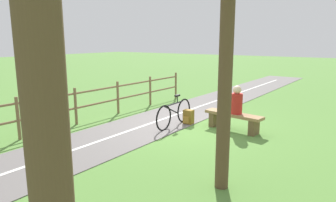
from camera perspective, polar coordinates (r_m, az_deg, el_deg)
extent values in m
plane|color=#548438|center=(9.03, 3.18, -4.55)|extent=(80.00, 80.00, 0.00)
cube|color=#66605E|center=(6.94, -22.46, -10.34)|extent=(3.37, 36.05, 0.02)
cube|color=silver|center=(6.93, -22.46, -10.26)|extent=(1.16, 31.99, 0.00)
cube|color=#937047|center=(8.63, 12.10, -2.48)|extent=(1.69, 0.63, 0.08)
cube|color=brown|center=(8.41, 15.68, -4.73)|extent=(0.21, 0.37, 0.40)
cube|color=brown|center=(9.00, 8.63, -3.37)|extent=(0.21, 0.37, 0.40)
cylinder|color=#B2231E|center=(8.52, 12.64, -0.49)|extent=(0.36, 0.36, 0.56)
sphere|color=beige|center=(8.45, 12.75, 2.04)|extent=(0.23, 0.23, 0.23)
torus|color=black|center=(8.40, -0.80, -3.19)|extent=(0.06, 0.73, 0.73)
torus|color=black|center=(9.30, 2.96, -1.76)|extent=(0.06, 0.73, 0.73)
cylinder|color=black|center=(8.78, 1.19, -0.49)|extent=(0.05, 0.93, 0.04)
cylinder|color=black|center=(8.67, 0.61, -1.67)|extent=(0.05, 0.67, 0.34)
cylinder|color=black|center=(8.89, 1.75, 0.32)|extent=(0.03, 0.03, 0.20)
cube|color=black|center=(8.87, 1.75, 1.02)|extent=(0.08, 0.20, 0.05)
cube|color=olive|center=(9.13, 3.84, -2.97)|extent=(0.28, 0.21, 0.43)
cube|color=#A57A2A|center=(9.04, 3.43, -3.54)|extent=(0.19, 0.04, 0.19)
cylinder|color=brown|center=(13.15, 1.46, 2.93)|extent=(0.08, 0.08, 1.09)
cylinder|color=brown|center=(11.77, -3.33, 1.93)|extent=(0.08, 0.08, 1.09)
cylinder|color=brown|center=(10.50, -9.31, 0.65)|extent=(0.08, 0.08, 1.09)
cylinder|color=brown|center=(9.39, -16.81, -0.97)|extent=(0.08, 0.08, 1.09)
cylinder|color=brown|center=(8.48, -26.13, -2.94)|extent=(0.08, 0.08, 1.09)
cylinder|color=brown|center=(5.00, 10.51, 1.80)|extent=(0.23, 0.23, 3.31)
cylinder|color=brown|center=(2.29, -21.49, -6.99)|extent=(0.31, 0.31, 3.56)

